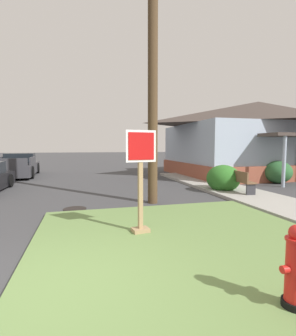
% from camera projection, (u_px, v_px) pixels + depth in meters
% --- Properties ---
extents(ground_plane, '(160.00, 160.00, 0.00)m').
position_uv_depth(ground_plane, '(50.00, 296.00, 3.26)').
color(ground_plane, '#3D3D3F').
extents(grass_corner_patch, '(5.96, 5.81, 0.08)m').
position_uv_depth(grass_corner_patch, '(185.00, 241.00, 5.03)').
color(grass_corner_patch, '#668447').
rests_on(grass_corner_patch, ground).
extents(sidewalk_strip, '(2.20, 15.47, 0.12)m').
position_uv_depth(sidewalk_strip, '(245.00, 194.00, 9.81)').
color(sidewalk_strip, '#9E9B93').
rests_on(sidewalk_strip, ground).
extents(fire_hydrant, '(0.38, 0.34, 0.98)m').
position_uv_depth(fire_hydrant, '(296.00, 269.00, 2.87)').
color(fire_hydrant, black).
rests_on(fire_hydrant, grass_corner_patch).
extents(stop_sign, '(0.67, 0.33, 2.20)m').
position_uv_depth(stop_sign, '(141.00, 184.00, 5.37)').
color(stop_sign, '#A3845B').
rests_on(stop_sign, grass_corner_patch).
extents(manhole_cover, '(0.70, 0.70, 0.02)m').
position_uv_depth(manhole_cover, '(75.00, 209.00, 7.76)').
color(manhole_cover, black).
rests_on(manhole_cover, ground).
extents(pickup_truck_charcoal, '(2.36, 5.39, 1.48)m').
position_uv_depth(pickup_truck_charcoal, '(19.00, 167.00, 16.30)').
color(pickup_truck_charcoal, '#38383D').
rests_on(pickup_truck_charcoal, ground).
extents(street_bench, '(0.56, 1.64, 0.85)m').
position_uv_depth(street_bench, '(239.00, 180.00, 10.07)').
color(street_bench, brown).
rests_on(street_bench, sidewalk_strip).
extents(utility_pole, '(1.42, 0.33, 10.83)m').
position_uv_depth(utility_pole, '(153.00, 35.00, 8.14)').
color(utility_pole, '#4C3823').
rests_on(utility_pole, ground).
extents(corner_house, '(11.53, 9.33, 4.98)m').
position_uv_depth(corner_house, '(257.00, 137.00, 17.28)').
color(corner_house, brown).
rests_on(corner_house, ground).
extents(shrub_near_porch, '(1.42, 1.42, 1.18)m').
position_uv_depth(shrub_near_porch, '(278.00, 172.00, 13.19)').
color(shrub_near_porch, '#2F6333').
rests_on(shrub_near_porch, ground).
extents(shrub_by_curb, '(1.41, 1.41, 1.15)m').
position_uv_depth(shrub_by_curb, '(223.00, 178.00, 10.67)').
color(shrub_by_curb, '#2D6B25').
rests_on(shrub_by_curb, ground).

